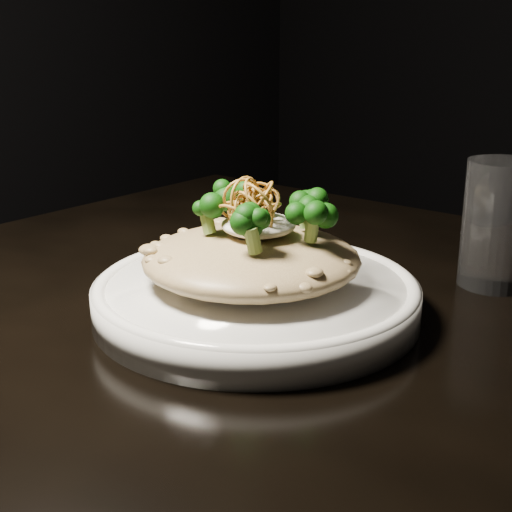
{
  "coord_description": "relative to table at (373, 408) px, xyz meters",
  "views": [
    {
      "loc": [
        0.28,
        -0.51,
        1.0
      ],
      "look_at": [
        -0.1,
        -0.05,
        0.81
      ],
      "focal_mm": 50.0,
      "sensor_mm": 36.0,
      "label": 1
    }
  ],
  "objects": [
    {
      "name": "table",
      "position": [
        0.0,
        0.0,
        0.0
      ],
      "size": [
        1.1,
        0.8,
        0.75
      ],
      "color": "black",
      "rests_on": "ground"
    },
    {
      "name": "plate",
      "position": [
        -0.1,
        -0.05,
        0.1
      ],
      "size": [
        0.29,
        0.29,
        0.03
      ],
      "primitive_type": "cylinder",
      "color": "white",
      "rests_on": "table"
    },
    {
      "name": "risotto",
      "position": [
        -0.1,
        -0.05,
        0.13
      ],
      "size": [
        0.19,
        0.19,
        0.04
      ],
      "primitive_type": "ellipsoid",
      "color": "brown",
      "rests_on": "plate"
    },
    {
      "name": "broccoli",
      "position": [
        -0.1,
        -0.04,
        0.18
      ],
      "size": [
        0.14,
        0.14,
        0.05
      ],
      "primitive_type": null,
      "color": "black",
      "rests_on": "risotto"
    },
    {
      "name": "cheese",
      "position": [
        -0.1,
        -0.04,
        0.16
      ],
      "size": [
        0.07,
        0.07,
        0.02
      ],
      "primitive_type": "ellipsoid",
      "color": "white",
      "rests_on": "risotto"
    },
    {
      "name": "shallots",
      "position": [
        -0.1,
        -0.05,
        0.19
      ],
      "size": [
        0.06,
        0.06,
        0.04
      ],
      "primitive_type": null,
      "color": "#8E5F1E",
      "rests_on": "cheese"
    },
    {
      "name": "drinking_glass",
      "position": [
        0.04,
        0.16,
        0.15
      ],
      "size": [
        0.07,
        0.07,
        0.13
      ],
      "primitive_type": "cylinder",
      "rotation": [
        0.0,
        0.0,
        -0.04
      ],
      "color": "white",
      "rests_on": "table"
    }
  ]
}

